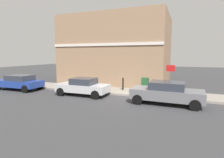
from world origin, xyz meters
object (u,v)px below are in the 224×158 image
at_px(utility_cabinet, 145,85).
at_px(car_silver, 83,87).
at_px(car_grey, 167,92).
at_px(bollard_far_kerb, 98,85).
at_px(street_sign, 170,76).
at_px(bollard_near_cabinet, 123,83).
at_px(car_blue, 19,82).

bearing_deg(utility_cabinet, car_silver, 119.82).
height_order(car_grey, bollard_far_kerb, car_grey).
bearing_deg(utility_cabinet, car_grey, -144.02).
xyz_separation_m(car_grey, street_sign, (1.58, -0.08, 0.91)).
height_order(car_grey, bollard_near_cabinet, car_grey).
xyz_separation_m(bollard_near_cabinet, bollard_far_kerb, (-1.35, 1.77, 0.00)).
height_order(car_grey, car_blue, car_grey).
distance_m(utility_cabinet, bollard_near_cabinet, 1.92).
bearing_deg(car_grey, car_silver, -0.30).
height_order(utility_cabinet, bollard_near_cabinet, utility_cabinet).
distance_m(car_silver, street_sign, 6.58).
relative_size(car_blue, bollard_far_kerb, 4.22).
bearing_deg(car_silver, car_grey, 177.80).
bearing_deg(car_grey, utility_cabinet, -52.69).
bearing_deg(car_grey, bollard_near_cabinet, -34.35).
xyz_separation_m(car_grey, bollard_near_cabinet, (2.77, 3.85, -0.05)).
distance_m(car_grey, car_silver, 6.28).
relative_size(bollard_far_kerb, street_sign, 0.45).
xyz_separation_m(car_blue, utility_cabinet, (2.64, -10.88, -0.03)).
relative_size(car_grey, street_sign, 1.95).
bearing_deg(street_sign, utility_cabinet, 61.62).
xyz_separation_m(car_silver, utility_cabinet, (2.49, -4.34, -0.02)).
xyz_separation_m(car_blue, bollard_near_cabinet, (2.74, -8.97, -0.01)).
bearing_deg(street_sign, bollard_far_kerb, 91.64).
bearing_deg(bollard_near_cabinet, car_blue, 106.98).
bearing_deg(street_sign, car_blue, 96.84).
xyz_separation_m(car_blue, street_sign, (1.55, -12.90, 0.95)).
height_order(car_blue, street_sign, street_sign).
relative_size(car_grey, car_blue, 1.02).
xyz_separation_m(utility_cabinet, bollard_far_kerb, (-1.25, 3.68, 0.02)).
xyz_separation_m(bollard_near_cabinet, street_sign, (-1.19, -3.93, 0.96)).
bearing_deg(bollard_far_kerb, car_silver, 152.03).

